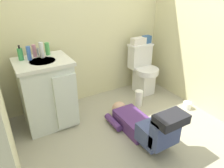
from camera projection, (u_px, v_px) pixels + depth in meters
The scene contains 16 objects.
ground_plane at pixel (127, 134), 2.47m from camera, with size 2.83×3.03×0.04m, color #9F9A82.
wall_back at pixel (85, 15), 2.74m from camera, with size 2.49×0.08×2.40m, color beige.
wall_right at pixel (216, 19), 2.47m from camera, with size 0.08×2.03×2.40m, color beige.
toilet at pixel (143, 70), 3.23m from camera, with size 0.36×0.46×0.75m.
vanity_cabinet at pixel (47, 92), 2.47m from camera, with size 0.60×0.53×0.82m.
faucet at pixel (38, 52), 2.38m from camera, with size 0.02×0.02×0.10m, color silver.
person_plumber at pixel (144, 125), 2.32m from camera, with size 0.39×1.06×0.52m.
tissue_box at pixel (138, 41), 3.09m from camera, with size 0.22×0.11×0.10m, color silver.
toiletry_bag at pixel (146, 39), 3.15m from camera, with size 0.12×0.09×0.11m, color #33598C.
soap_dispenser at pixel (20, 54), 2.27m from camera, with size 0.06×0.06×0.17m.
bottle_blue at pixel (29, 53), 2.27m from camera, with size 0.05×0.05×0.15m, color #3A64BC.
bottle_pink at pixel (34, 51), 2.37m from camera, with size 0.04×0.04×0.14m, color pink.
bottle_white at pixel (42, 50), 2.34m from camera, with size 0.05×0.05×0.18m, color silver.
bottle_green at pixel (47, 49), 2.43m from camera, with size 0.05×0.05×0.14m, color #4BA452.
paper_towel_roll at pixel (139, 98), 2.96m from camera, with size 0.11×0.11×0.22m, color white.
toilet_paper_roll at pixel (187, 106), 2.90m from camera, with size 0.11×0.11×0.10m, color white.
Camera 1 is at (-1.14, -1.58, 1.61)m, focal length 33.71 mm.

